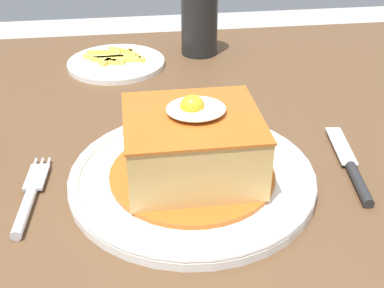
{
  "coord_description": "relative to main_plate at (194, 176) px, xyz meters",
  "views": [
    {
      "loc": [
        -0.0,
        -0.58,
        1.08
      ],
      "look_at": [
        0.06,
        -0.09,
        0.79
      ],
      "focal_mm": 46.32,
      "sensor_mm": 36.0,
      "label": 1
    }
  ],
  "objects": [
    {
      "name": "dining_table",
      "position": [
        -0.06,
        0.11,
        -0.11
      ],
      "size": [
        1.48,
        0.85,
        0.75
      ],
      "color": "brown",
      "rests_on": "ground_plane"
    },
    {
      "name": "main_plate",
      "position": [
        0.0,
        0.0,
        0.0
      ],
      "size": [
        0.28,
        0.28,
        0.02
      ],
      "color": "white",
      "rests_on": "dining_table"
    },
    {
      "name": "sandwich_meal",
      "position": [
        0.0,
        0.0,
        0.04
      ],
      "size": [
        0.19,
        0.19,
        0.1
      ],
      "color": "#B75B1E",
      "rests_on": "main_plate"
    },
    {
      "name": "fork",
      "position": [
        -0.18,
        -0.02,
        -0.0
      ],
      "size": [
        0.03,
        0.14,
        0.01
      ],
      "color": "silver",
      "rests_on": "dining_table"
    },
    {
      "name": "knife",
      "position": [
        0.19,
        -0.01,
        -0.0
      ],
      "size": [
        0.04,
        0.17,
        0.01
      ],
      "color": "#262628",
      "rests_on": "dining_table"
    },
    {
      "name": "soda_can",
      "position": [
        0.07,
        0.41,
        0.05
      ],
      "size": [
        0.07,
        0.07,
        0.12
      ],
      "color": "black",
      "rests_on": "dining_table"
    },
    {
      "name": "side_plate_fries",
      "position": [
        -0.08,
        0.37,
        -0.0
      ],
      "size": [
        0.17,
        0.17,
        0.02
      ],
      "color": "white",
      "rests_on": "dining_table"
    }
  ]
}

